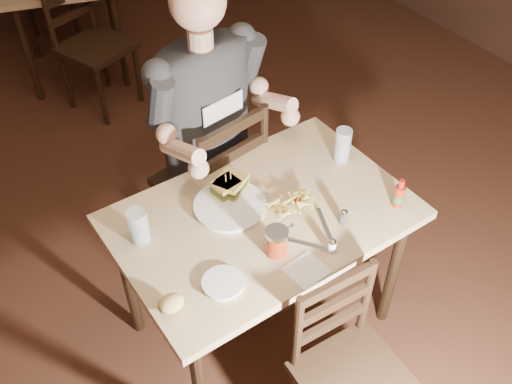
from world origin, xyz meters
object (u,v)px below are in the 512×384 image
glass_right (343,145)px  main_table (262,227)px  chair_far (210,182)px  dinner_plate (230,207)px  diner (210,96)px  syrup_dispenser (276,241)px  glass_left (139,226)px  hot_sauce (399,193)px  bg_chair_near (96,47)px  side_plate (223,283)px  chair_near (356,381)px

glass_right → main_table: bearing=-168.8°
chair_far → dinner_plate: 0.57m
main_table → chair_far: size_ratio=1.25×
chair_far → diner: diner is taller
chair_far → syrup_dispenser: 0.84m
glass_left → glass_right: size_ratio=0.89×
hot_sauce → syrup_dispenser: 0.56m
glass_left → bg_chair_near: bearing=75.1°
syrup_dispenser → bg_chair_near: bearing=84.6°
main_table → glass_right: bearing=11.2°
main_table → dinner_plate: size_ratio=4.20×
main_table → side_plate: side_plate is taller
bg_chair_near → side_plate: 2.46m
dinner_plate → side_plate: (-0.22, -0.32, -0.00)m
chair_near → dinner_plate: size_ratio=2.93×
glass_left → side_plate: glass_left is taller
diner → glass_right: size_ratio=6.47×
chair_far → side_plate: chair_far is taller
main_table → glass_right: glass_right is taller
main_table → chair_far: (0.05, 0.56, -0.20)m
dinner_plate → glass_left: bearing=173.8°
chair_far → side_plate: bearing=55.1°
main_table → bg_chair_near: 2.20m
diner → glass_left: bearing=-155.2°
main_table → bg_chair_near: size_ratio=1.29×
glass_right → chair_near: bearing=-122.8°
main_table → glass_right: (0.48, 0.09, 0.16)m
dinner_plate → side_plate: bearing=-124.4°
main_table → diner: size_ratio=1.15×
chair_far → chair_near: (-0.05, -1.21, -0.06)m
main_table → hot_sauce: size_ratio=8.84×
diner → glass_left: (-0.53, -0.37, -0.18)m
glass_left → syrup_dispenser: (0.40, -0.34, -0.02)m
hot_sauce → side_plate: (-0.80, 0.04, -0.06)m
diner → dinner_plate: size_ratio=3.65×
dinner_plate → glass_left: (-0.38, 0.04, 0.06)m
bg_chair_near → glass_left: size_ratio=6.47×
chair_far → dinner_plate: (-0.14, -0.46, 0.29)m
chair_near → hot_sauce: size_ratio=6.17×
chair_near → glass_right: bearing=58.8°
glass_left → hot_sauce: glass_left is taller
diner → glass_left: 0.67m
chair_far → side_plate: 0.91m
diner → main_table: bearing=-106.6°
chair_far → chair_near: 1.21m
chair_far → chair_near: chair_far is taller
main_table → hot_sauce: 0.57m
glass_left → syrup_dispenser: 0.53m
glass_left → hot_sauce: size_ratio=1.06×
chair_far → side_plate: (-0.36, -0.78, 0.29)m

